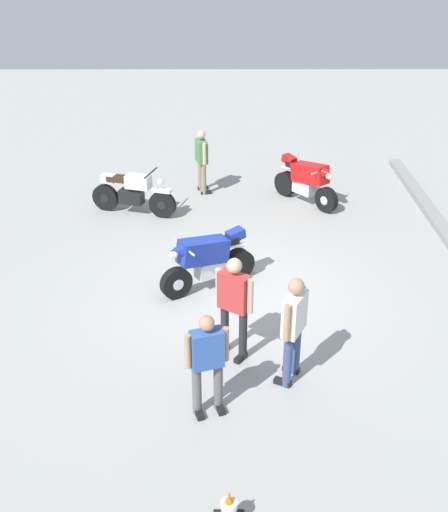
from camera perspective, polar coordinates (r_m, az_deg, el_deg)
ground_plane at (r=11.53m, az=1.32°, el=-3.53°), size 40.00×40.00×0.00m
motorcycle_silver_cruiser at (r=14.69m, az=-8.37°, el=5.75°), size 0.91×2.03×1.09m
motorcycle_blue_sportbike at (r=11.45m, az=-1.52°, el=-0.33°), size 1.19×1.76×1.14m
motorcycle_red_sportbike at (r=15.21m, az=7.58°, el=6.91°), size 1.62×1.39×1.14m
person_in_red_shirt at (r=9.47m, az=0.92°, el=-4.17°), size 0.51×0.60×1.73m
person_in_blue_shirt at (r=8.48m, az=-1.55°, el=-9.46°), size 0.42×0.62×1.58m
person_in_white_shirt at (r=9.01m, az=6.41°, el=-6.16°), size 0.63×0.48×1.74m
person_in_green_shirt at (r=15.65m, az=-2.06°, el=8.98°), size 0.63×0.41×1.61m
traffic_cone at (r=7.54m, az=0.46°, el=-22.12°), size 0.36×0.36×0.53m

